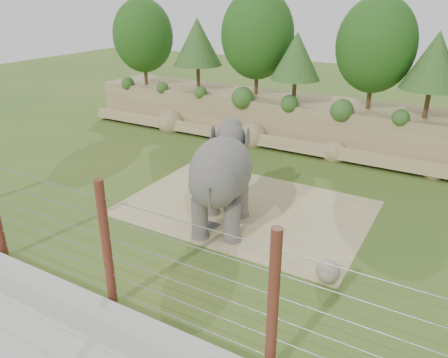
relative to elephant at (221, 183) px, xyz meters
The scene contains 8 objects.
ground 2.21m from the elephant, 108.60° to the right, with size 90.00×90.00×0.00m, color #396623.
back_embankment 11.74m from the elephant, 88.96° to the left, with size 30.00×5.52×8.77m.
dirt_patch 2.63m from the elephant, 86.31° to the left, with size 10.00×7.00×0.02m, color tan.
drain_grate 1.92m from the elephant, 156.21° to the right, with size 1.00×0.60×0.03m, color #262628.
elephant is the anchor object (origin of this frame).
stone_ball 5.13m from the elephant, 16.87° to the right, with size 0.76×0.76×0.76m, color gray.
retaining_wall 6.35m from the elephant, 93.54° to the right, with size 26.00×0.35×0.50m, color beige.
barrier_fence 5.64m from the elephant, 93.86° to the right, with size 20.26×0.26×4.00m.
Camera 1 is at (7.95, -11.82, 8.45)m, focal length 35.00 mm.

